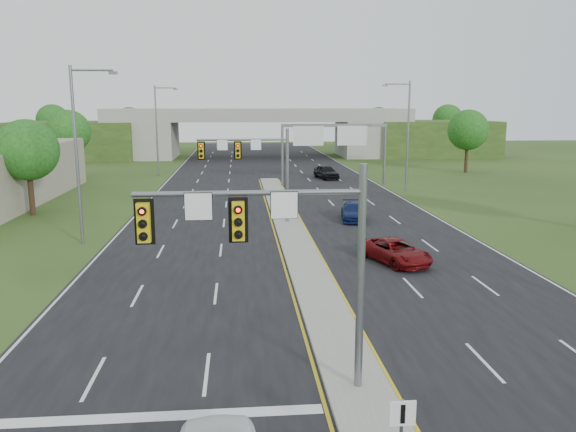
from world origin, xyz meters
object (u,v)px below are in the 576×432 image
(signal_mast_far, at_px, (256,160))
(signal_mast_near, at_px, (285,244))
(car_far_a, at_px, (396,251))
(sign_gantry, at_px, (333,137))
(car_far_b, at_px, (353,212))
(overpass, at_px, (259,136))
(keep_right_sign, at_px, (402,429))
(car_far_c, at_px, (326,172))

(signal_mast_far, bearing_deg, signal_mast_near, -90.00)
(signal_mast_near, relative_size, car_far_a, 1.48)
(signal_mast_near, xyz_separation_m, car_far_a, (7.34, 13.93, -4.05))
(signal_mast_far, height_order, car_far_a, signal_mast_far)
(sign_gantry, distance_m, car_far_b, 19.76)
(overpass, bearing_deg, car_far_b, -84.59)
(car_far_b, bearing_deg, sign_gantry, 93.89)
(sign_gantry, relative_size, car_far_b, 2.61)
(keep_right_sign, xyz_separation_m, sign_gantry, (6.68, 49.45, 3.72))
(car_far_a, height_order, car_far_b, car_far_a)
(signal_mast_near, distance_m, keep_right_sign, 5.94)
(signal_mast_far, distance_m, overpass, 55.13)
(signal_mast_near, distance_m, car_far_a, 16.26)
(overpass, relative_size, car_far_a, 16.88)
(signal_mast_far, xyz_separation_m, overpass, (2.26, 55.07, -1.17))
(signal_mast_near, distance_m, car_far_c, 51.39)
(signal_mast_far, xyz_separation_m, car_far_a, (7.34, -11.07, -4.05))
(keep_right_sign, distance_m, car_far_c, 55.31)
(signal_mast_far, xyz_separation_m, sign_gantry, (8.95, 19.99, 0.51))
(car_far_a, xyz_separation_m, car_far_b, (0.06, 11.90, -0.02))
(overpass, bearing_deg, signal_mast_far, -92.35)
(sign_gantry, distance_m, overpass, 35.75)
(signal_mast_near, xyz_separation_m, car_far_c, (9.13, 50.42, -3.90))
(signal_mast_near, xyz_separation_m, signal_mast_far, (0.00, 25.00, 0.00))
(sign_gantry, distance_m, car_far_c, 7.00)
(keep_right_sign, bearing_deg, signal_mast_far, 94.39)
(signal_mast_far, distance_m, sign_gantry, 21.91)
(car_far_b, bearing_deg, signal_mast_near, -97.48)
(car_far_b, distance_m, car_far_c, 24.65)
(car_far_b, relative_size, car_far_c, 0.93)
(car_far_b, bearing_deg, car_far_c, 94.47)
(signal_mast_far, relative_size, car_far_a, 1.48)
(car_far_a, relative_size, car_far_b, 1.07)
(overpass, relative_size, car_far_b, 18.05)
(signal_mast_near, xyz_separation_m, sign_gantry, (8.95, 44.99, 0.51))
(sign_gantry, bearing_deg, signal_mast_far, -114.11)
(sign_gantry, bearing_deg, car_far_b, -94.61)
(sign_gantry, xyz_separation_m, car_far_a, (-1.61, -31.06, -4.56))
(signal_mast_near, distance_m, car_far_b, 27.18)
(car_far_b, xyz_separation_m, car_far_c, (1.73, 24.58, 0.16))
(car_far_a, bearing_deg, signal_mast_near, -138.38)
(car_far_c, bearing_deg, keep_right_sign, -109.00)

